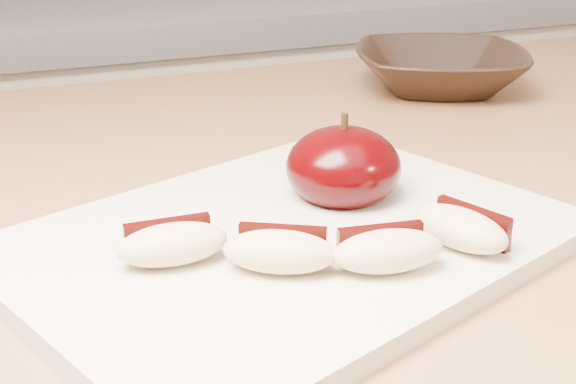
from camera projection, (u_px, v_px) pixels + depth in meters
name	position (u px, v px, depth m)	size (l,w,h in m)	color
back_cabinet	(101.00, 277.00, 1.34)	(2.40, 0.62, 0.94)	silver
cutting_board	(288.00, 241.00, 0.47)	(0.32, 0.23, 0.01)	silver
apple_half	(343.00, 167.00, 0.51)	(0.10, 0.10, 0.06)	black
apple_wedge_a	(172.00, 243.00, 0.43)	(0.06, 0.03, 0.02)	beige
apple_wedge_b	(280.00, 251.00, 0.42)	(0.07, 0.06, 0.02)	beige
apple_wedge_c	(387.00, 250.00, 0.42)	(0.06, 0.04, 0.02)	beige
apple_wedge_d	(461.00, 228.00, 0.45)	(0.05, 0.07, 0.02)	beige
bowl	(440.00, 69.00, 0.80)	(0.17, 0.17, 0.04)	black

